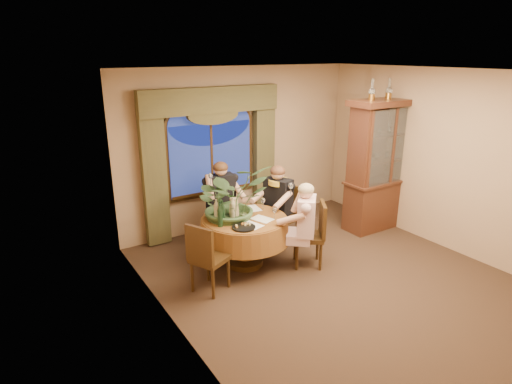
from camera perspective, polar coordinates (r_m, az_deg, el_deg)
floor at (r=6.21m, az=9.96°, el=-11.24°), size 5.00×5.00×0.00m
wall_back at (r=7.61m, az=-2.17°, el=5.90°), size 4.50×0.00×4.50m
wall_right at (r=7.34m, az=23.78°, el=3.89°), size 0.00×5.00×5.00m
ceiling at (r=5.42m, az=11.63°, el=15.49°), size 5.00×5.00×0.00m
window at (r=7.29m, az=-5.96°, el=4.46°), size 1.62×0.10×1.32m
arched_transom at (r=7.15m, az=-6.17°, el=10.54°), size 1.60×0.06×0.44m
drapery_left at (r=6.90m, az=-13.40°, el=2.22°), size 0.38×0.14×2.32m
drapery_right at (r=7.78m, az=1.04°, el=4.53°), size 0.38×0.14×2.32m
swag_valance at (r=7.05m, az=-5.93°, el=12.08°), size 2.45×0.16×0.42m
dining_table at (r=6.32m, az=-1.54°, el=-6.56°), size 1.76×1.76×0.75m
china_cabinet at (r=7.78m, az=16.42°, el=3.44°), size 1.40×0.55×2.27m
oil_lamp_left at (r=7.27m, az=15.23°, el=13.04°), size 0.11×0.11×0.34m
oil_lamp_center at (r=7.57m, az=17.33°, el=13.04°), size 0.11×0.11×0.34m
oil_lamp_right at (r=7.87m, az=19.26°, el=13.02°), size 0.11×0.11×0.34m
chair_right at (r=6.31m, az=6.97°, el=-5.69°), size 0.58×0.58×0.96m
chair_back_right at (r=6.96m, az=3.55°, el=-3.25°), size 0.53×0.53×0.96m
chair_back at (r=7.10m, az=-4.46°, el=-2.84°), size 0.48×0.48×0.96m
chair_front_left at (r=5.67m, az=-6.18°, el=-8.57°), size 0.56×0.56×0.96m
person_pink at (r=6.11m, az=6.68°, el=-4.72°), size 0.63×0.64×1.31m
person_back at (r=6.95m, az=-4.69°, el=-1.44°), size 0.54×0.50×1.39m
person_scarf at (r=6.81m, az=2.95°, el=-1.95°), size 0.58×0.60×1.36m
stoneware_vase at (r=6.16m, az=-2.96°, el=-2.07°), size 0.15×0.15×0.29m
centerpiece_plant at (r=6.02m, az=-3.42°, el=2.63°), size 1.06×1.18×0.92m
olive_bowl at (r=6.17m, az=-1.28°, el=-3.16°), size 0.17×0.17×0.05m
cheese_platter at (r=5.81m, az=-1.65°, el=-4.73°), size 0.32×0.32×0.02m
wine_bottle_0 at (r=6.15m, az=-4.83°, el=-1.91°), size 0.07×0.07×0.33m
wine_bottle_1 at (r=6.05m, az=-3.14°, el=-2.20°), size 0.07×0.07×0.33m
wine_bottle_2 at (r=6.00m, az=-5.31°, el=-2.46°), size 0.07×0.07×0.33m
wine_bottle_3 at (r=5.82m, az=-4.81°, el=-3.09°), size 0.07×0.07×0.33m
wine_bottle_4 at (r=5.95m, az=-4.52°, el=-2.62°), size 0.07×0.07×0.33m
tasting_paper_0 at (r=6.10m, az=0.83°, el=-3.62°), size 0.30×0.35×0.00m
tasting_paper_1 at (r=6.51m, az=-0.50°, el=-2.19°), size 0.26×0.33×0.00m
tasting_paper_2 at (r=5.89m, az=-0.60°, el=-4.44°), size 0.28×0.35×0.00m
wine_glass_person_pink at (r=6.08m, az=2.48°, el=-2.87°), size 0.07×0.07×0.18m
wine_glass_person_back at (r=6.52m, az=-3.24°, el=-1.39°), size 0.07×0.07×0.18m
wine_glass_person_scarf at (r=6.46m, az=0.95°, el=-1.54°), size 0.07×0.07×0.18m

